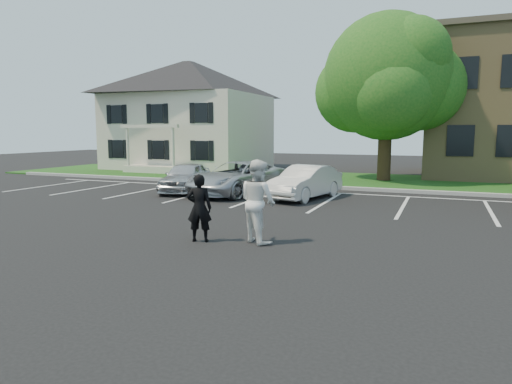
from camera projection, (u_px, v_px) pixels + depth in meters
ground_plane at (239, 254)px, 10.00m from camera, size 90.00×90.00×0.00m
curb at (347, 188)px, 20.99m from camera, size 40.00×0.30×0.15m
grass_strip at (361, 180)px, 24.66m from camera, size 44.00×8.00×0.08m
stall_lines at (367, 201)px, 17.68m from camera, size 34.00×5.36×0.01m
house at (189, 115)px, 32.71m from camera, size 10.30×9.22×7.60m
tree at (389, 80)px, 23.94m from camera, size 7.80×7.20×8.80m
man_black_suit at (199, 208)px, 11.05m from camera, size 0.70×0.57×1.66m
man_white_shirt at (258, 201)px, 10.96m from camera, size 1.23×1.17×2.01m
car_silver_west at (186, 177)px, 20.23m from camera, size 2.38×4.13×1.32m
car_silver_minivan at (238, 178)px, 19.43m from camera, size 3.42×5.44×1.40m
car_white_sedan at (305, 182)px, 18.20m from camera, size 2.26×4.21×1.32m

